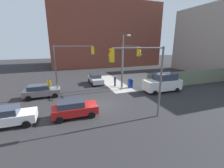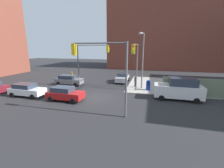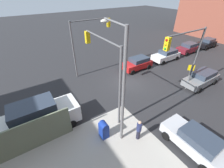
# 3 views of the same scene
# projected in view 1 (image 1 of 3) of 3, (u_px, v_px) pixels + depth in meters

# --- Properties ---
(ground_plane) EXTENTS (120.00, 120.00, 0.00)m
(ground_plane) POSITION_uv_depth(u_px,v_px,m) (100.00, 105.00, 17.03)
(ground_plane) COLOR #28282B
(sidewalk_corner) EXTENTS (12.00, 12.00, 0.01)m
(sidewalk_corner) POSITION_uv_depth(u_px,v_px,m) (134.00, 80.00, 28.09)
(sidewalk_corner) COLOR #ADA89E
(sidewalk_corner) RESTS_ON ground
(construction_fence) EXTENTS (20.67, 0.12, 2.40)m
(construction_fence) POSITION_uv_depth(u_px,v_px,m) (199.00, 77.00, 25.45)
(construction_fence) COLOR slate
(construction_fence) RESTS_ON ground
(building_warehouse_north) EXTENTS (32.00, 18.00, 18.31)m
(building_warehouse_north) POSITION_uv_depth(u_px,v_px,m) (103.00, 36.00, 48.79)
(building_warehouse_north) COLOR brown
(building_warehouse_north) RESTS_ON ground
(smokestack) EXTENTS (1.80, 1.80, 14.23)m
(smokestack) POSITION_uv_depth(u_px,v_px,m) (157.00, 42.00, 51.48)
(smokestack) COLOR brown
(smokestack) RESTS_ON ground
(traffic_signal_nw_corner) EXTENTS (5.14, 0.36, 6.50)m
(traffic_signal_nw_corner) POSITION_uv_depth(u_px,v_px,m) (71.00, 61.00, 19.11)
(traffic_signal_nw_corner) COLOR #59595B
(traffic_signal_nw_corner) RESTS_ON ground
(traffic_signal_se_corner) EXTENTS (5.03, 0.36, 6.50)m
(traffic_signal_se_corner) POSITION_uv_depth(u_px,v_px,m) (143.00, 70.00, 12.55)
(traffic_signal_se_corner) COLOR #59595B
(traffic_signal_se_corner) RESTS_ON ground
(traffic_signal_ne_corner) EXTENTS (0.36, 5.17, 6.50)m
(traffic_signal_ne_corner) POSITION_uv_depth(u_px,v_px,m) (128.00, 60.00, 19.57)
(traffic_signal_ne_corner) COLOR #59595B
(traffic_signal_ne_corner) RESTS_ON ground
(street_lamp_corner) EXTENTS (0.63, 2.67, 8.00)m
(street_lamp_corner) POSITION_uv_depth(u_px,v_px,m) (124.00, 57.00, 22.39)
(street_lamp_corner) COLOR slate
(street_lamp_corner) RESTS_ON ground
(warning_sign_two_way) EXTENTS (0.48, 0.48, 2.40)m
(warning_sign_two_way) POSITION_uv_depth(u_px,v_px,m) (49.00, 86.00, 18.48)
(warning_sign_two_way) COLOR #4C4C4C
(warning_sign_two_way) RESTS_ON ground
(mailbox_blue) EXTENTS (0.56, 0.64, 1.43)m
(mailbox_blue) POSITION_uv_depth(u_px,v_px,m) (130.00, 83.00, 23.36)
(mailbox_blue) COLOR navy
(mailbox_blue) RESTS_ON ground
(hatchback_silver) EXTENTS (2.02, 4.17, 1.62)m
(hatchback_silver) POSITION_uv_depth(u_px,v_px,m) (96.00, 79.00, 25.67)
(hatchback_silver) COLOR #B7BABF
(hatchback_silver) RESTS_ON ground
(sedan_gray) EXTENTS (4.46, 2.02, 1.62)m
(sedan_gray) POSITION_uv_depth(u_px,v_px,m) (41.00, 91.00, 19.17)
(sedan_gray) COLOR slate
(sedan_gray) RESTS_ON ground
(sedan_red) EXTENTS (4.14, 2.02, 1.62)m
(sedan_red) POSITION_uv_depth(u_px,v_px,m) (74.00, 108.00, 14.05)
(sedan_red) COLOR #B21919
(sedan_red) RESTS_ON ground
(coupe_white) EXTENTS (4.41, 2.02, 1.62)m
(coupe_white) POSITION_uv_depth(u_px,v_px,m) (6.00, 117.00, 12.45)
(coupe_white) COLOR white
(coupe_white) RESTS_ON ground
(van_white_delivery) EXTENTS (5.40, 2.32, 2.62)m
(van_white_delivery) POSITION_uv_depth(u_px,v_px,m) (163.00, 83.00, 21.44)
(van_white_delivery) COLOR white
(van_white_delivery) RESTS_ON ground
(pedestrian_crossing) EXTENTS (0.36, 0.36, 1.77)m
(pedestrian_crossing) POSITION_uv_depth(u_px,v_px,m) (115.00, 81.00, 24.05)
(pedestrian_crossing) COLOR navy
(pedestrian_crossing) RESTS_ON ground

